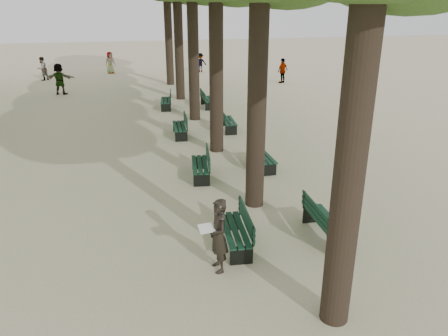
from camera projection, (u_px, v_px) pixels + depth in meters
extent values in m
plane|color=#C5BC95|center=(229.00, 268.00, 9.61)|extent=(120.00, 120.00, 0.00)
cylinder|color=#33261C|center=(355.00, 122.00, 6.78)|extent=(0.52, 0.52, 7.50)
cylinder|color=#33261C|center=(258.00, 73.00, 11.32)|extent=(0.52, 0.52, 7.50)
cylinder|color=#33261C|center=(216.00, 53.00, 15.86)|extent=(0.52, 0.52, 7.50)
cylinder|color=#33261C|center=(193.00, 41.00, 20.40)|extent=(0.52, 0.52, 7.50)
cylinder|color=#33261C|center=(178.00, 34.00, 24.94)|extent=(0.52, 0.52, 7.50)
cylinder|color=#33261C|center=(168.00, 29.00, 29.48)|extent=(0.52, 0.52, 7.50)
cube|color=black|center=(234.00, 238.00, 10.41)|extent=(0.66, 1.84, 0.45)
cube|color=black|center=(234.00, 230.00, 10.33)|extent=(0.68, 1.84, 0.04)
cube|color=black|center=(246.00, 219.00, 10.27)|extent=(0.19, 1.80, 0.40)
cube|color=black|center=(200.00, 171.00, 14.51)|extent=(0.76, 1.85, 0.45)
cube|color=black|center=(200.00, 164.00, 14.43)|extent=(0.78, 1.86, 0.04)
cube|color=black|center=(208.00, 157.00, 14.36)|extent=(0.29, 1.79, 0.40)
cube|color=black|center=(180.00, 131.00, 18.92)|extent=(0.65, 1.83, 0.45)
cube|color=black|center=(179.00, 126.00, 18.84)|extent=(0.67, 1.84, 0.04)
cube|color=black|center=(186.00, 120.00, 18.79)|extent=(0.17, 1.80, 0.40)
cube|color=black|center=(166.00, 104.00, 23.84)|extent=(0.74, 1.85, 0.45)
cube|color=black|center=(166.00, 100.00, 23.76)|extent=(0.76, 1.85, 0.04)
cube|color=black|center=(171.00, 95.00, 23.69)|extent=(0.27, 1.79, 0.40)
cube|color=black|center=(325.00, 229.00, 10.82)|extent=(0.60, 1.82, 0.45)
cube|color=black|center=(326.00, 221.00, 10.74)|extent=(0.62, 1.82, 0.04)
cube|color=black|center=(316.00, 212.00, 10.60)|extent=(0.12, 1.80, 0.40)
cube|color=black|center=(262.00, 162.00, 15.35)|extent=(0.52, 1.80, 0.45)
cube|color=black|center=(262.00, 155.00, 15.27)|extent=(0.54, 1.80, 0.04)
cube|color=black|center=(255.00, 149.00, 15.11)|extent=(0.04, 1.80, 0.40)
cube|color=black|center=(229.00, 125.00, 19.81)|extent=(0.65, 1.83, 0.45)
cube|color=black|center=(229.00, 121.00, 19.73)|extent=(0.67, 1.84, 0.04)
cube|color=black|center=(222.00, 115.00, 19.59)|extent=(0.17, 1.80, 0.40)
cube|color=black|center=(208.00, 103.00, 24.10)|extent=(0.58, 1.82, 0.45)
cube|color=black|center=(208.00, 99.00, 24.02)|extent=(0.60, 1.82, 0.04)
cube|color=black|center=(203.00, 95.00, 23.87)|extent=(0.10, 1.80, 0.40)
imported|color=black|center=(218.00, 236.00, 9.28)|extent=(0.41, 0.70, 1.67)
cube|color=white|center=(207.00, 228.00, 9.15)|extent=(0.37, 0.29, 0.12)
imported|color=#262628|center=(283.00, 71.00, 31.07)|extent=(1.05, 0.83, 1.74)
imported|color=#262628|center=(200.00, 63.00, 35.91)|extent=(0.99, 0.33, 1.52)
imported|color=#262628|center=(110.00, 63.00, 35.22)|extent=(0.90, 0.67, 1.71)
imported|color=#262628|center=(60.00, 79.00, 27.20)|extent=(1.81, 0.95, 1.92)
imported|color=#262628|center=(42.00, 69.00, 32.13)|extent=(0.76, 0.86, 1.69)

